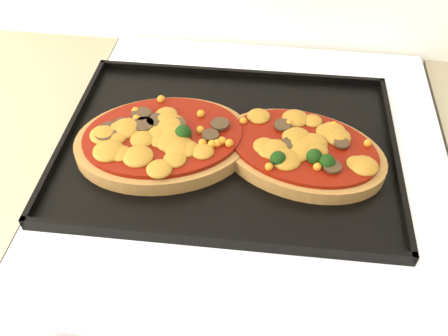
% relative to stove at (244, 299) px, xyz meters
% --- Properties ---
extents(stove, '(0.60, 0.60, 0.91)m').
position_rel_stove_xyz_m(stove, '(0.00, 0.00, 0.00)').
color(stove, silver).
rests_on(stove, floor).
extents(baking_tray, '(0.51, 0.38, 0.02)m').
position_rel_stove_xyz_m(baking_tray, '(-0.04, -0.01, 0.47)').
color(baking_tray, black).
rests_on(baking_tray, stove).
extents(pizza_left, '(0.30, 0.25, 0.04)m').
position_rel_stove_xyz_m(pizza_left, '(-0.13, -0.03, 0.48)').
color(pizza_left, '#A37738').
rests_on(pizza_left, baking_tray).
extents(pizza_right, '(0.28, 0.23, 0.04)m').
position_rel_stove_xyz_m(pizza_right, '(0.07, -0.02, 0.48)').
color(pizza_right, '#A37738').
rests_on(pizza_right, baking_tray).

